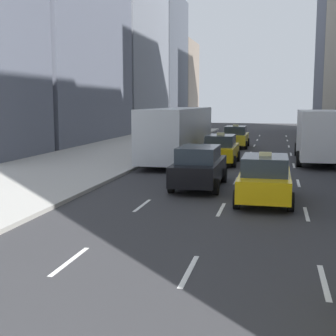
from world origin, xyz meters
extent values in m
cube|color=#ADAAA3|center=(-7.00, 27.00, 0.07)|extent=(8.00, 66.00, 0.15)
cube|color=white|center=(-0.20, 8.00, 0.01)|extent=(0.12, 2.00, 0.01)
cube|color=white|center=(-0.20, 14.00, 0.01)|extent=(0.12, 2.00, 0.01)
cube|color=white|center=(-0.20, 20.00, 0.01)|extent=(0.12, 2.00, 0.01)
cube|color=white|center=(-0.20, 26.00, 0.01)|extent=(0.12, 2.00, 0.01)
cube|color=white|center=(-0.20, 32.00, 0.01)|extent=(0.12, 2.00, 0.01)
cube|color=white|center=(-0.20, 38.00, 0.01)|extent=(0.12, 2.00, 0.01)
cube|color=white|center=(-0.20, 44.00, 0.01)|extent=(0.12, 2.00, 0.01)
cube|color=white|center=(-0.20, 50.00, 0.01)|extent=(0.12, 2.00, 0.01)
cube|color=white|center=(2.60, 8.00, 0.01)|extent=(0.12, 2.00, 0.01)
cube|color=white|center=(2.60, 14.00, 0.01)|extent=(0.12, 2.00, 0.01)
cube|color=white|center=(2.60, 20.00, 0.01)|extent=(0.12, 2.00, 0.01)
cube|color=white|center=(2.60, 26.00, 0.01)|extent=(0.12, 2.00, 0.01)
cube|color=white|center=(2.60, 32.00, 0.01)|extent=(0.12, 2.00, 0.01)
cube|color=white|center=(2.60, 38.00, 0.01)|extent=(0.12, 2.00, 0.01)
cube|color=white|center=(2.60, 44.00, 0.01)|extent=(0.12, 2.00, 0.01)
cube|color=white|center=(2.60, 50.00, 0.01)|extent=(0.12, 2.00, 0.01)
cube|color=white|center=(5.40, 8.00, 0.01)|extent=(0.12, 2.00, 0.01)
cube|color=white|center=(5.40, 14.00, 0.01)|extent=(0.12, 2.00, 0.01)
cube|color=white|center=(5.40, 20.00, 0.01)|extent=(0.12, 2.00, 0.01)
cube|color=white|center=(5.40, 26.00, 0.01)|extent=(0.12, 2.00, 0.01)
cube|color=white|center=(5.40, 32.00, 0.01)|extent=(0.12, 2.00, 0.01)
cube|color=white|center=(5.40, 38.00, 0.01)|extent=(0.12, 2.00, 0.01)
cube|color=white|center=(5.40, 44.00, 0.01)|extent=(0.12, 2.00, 0.01)
cube|color=white|center=(5.40, 50.00, 0.01)|extent=(0.12, 2.00, 0.01)
cube|color=slate|center=(-14.00, 38.54, 8.98)|extent=(6.00, 17.85, 17.97)
cube|color=gray|center=(-14.00, 56.57, 11.78)|extent=(6.00, 16.94, 23.55)
cube|color=#4C515B|center=(-14.00, 73.00, 10.16)|extent=(6.00, 14.42, 20.33)
cube|color=gray|center=(-14.00, 86.36, 7.40)|extent=(6.00, 11.82, 14.81)
cube|color=yellow|center=(1.20, 25.87, 0.71)|extent=(1.80, 4.40, 0.76)
cube|color=#28333D|center=(1.20, 25.60, 1.41)|extent=(1.58, 2.29, 0.64)
cube|color=#F2E599|center=(1.20, 25.60, 1.80)|extent=(0.44, 0.20, 0.14)
cylinder|color=black|center=(0.30, 27.23, 0.33)|extent=(0.22, 0.66, 0.66)
cylinder|color=black|center=(2.10, 27.23, 0.33)|extent=(0.22, 0.66, 0.66)
cylinder|color=black|center=(0.30, 24.50, 0.33)|extent=(0.22, 0.66, 0.66)
cylinder|color=black|center=(2.10, 24.50, 0.33)|extent=(0.22, 0.66, 0.66)
cube|color=yellow|center=(4.00, 15.61, 0.71)|extent=(1.80, 4.40, 0.76)
cube|color=#28333D|center=(4.00, 15.35, 1.41)|extent=(1.58, 2.29, 0.64)
cube|color=#F2E599|center=(4.00, 15.35, 1.80)|extent=(0.44, 0.20, 0.14)
cylinder|color=black|center=(3.10, 16.98, 0.33)|extent=(0.22, 0.66, 0.66)
cylinder|color=black|center=(4.90, 16.98, 0.33)|extent=(0.22, 0.66, 0.66)
cylinder|color=black|center=(3.10, 14.25, 0.33)|extent=(0.22, 0.66, 0.66)
cylinder|color=black|center=(4.90, 14.25, 0.33)|extent=(0.22, 0.66, 0.66)
cube|color=yellow|center=(1.20, 36.12, 0.71)|extent=(1.80, 4.40, 0.76)
cube|color=#28333D|center=(1.20, 35.86, 1.41)|extent=(1.58, 2.29, 0.64)
cube|color=#F2E599|center=(1.20, 35.86, 1.80)|extent=(0.44, 0.20, 0.14)
cylinder|color=black|center=(0.30, 37.49, 0.33)|extent=(0.22, 0.66, 0.66)
cylinder|color=black|center=(2.10, 37.49, 0.33)|extent=(0.22, 0.66, 0.66)
cylinder|color=black|center=(0.30, 34.76, 0.33)|extent=(0.22, 0.66, 0.66)
cylinder|color=black|center=(2.10, 34.76, 0.33)|extent=(0.22, 0.66, 0.66)
cube|color=black|center=(1.20, 17.98, 0.74)|extent=(1.80, 4.78, 0.82)
cube|color=#28333D|center=(1.20, 17.69, 1.47)|extent=(1.58, 2.49, 0.64)
cylinder|color=black|center=(0.30, 19.46, 0.33)|extent=(0.22, 0.66, 0.66)
cylinder|color=black|center=(2.10, 19.46, 0.33)|extent=(0.22, 0.66, 0.66)
cylinder|color=black|center=(0.30, 16.50, 0.33)|extent=(0.22, 0.66, 0.66)
cylinder|color=black|center=(2.10, 16.50, 0.33)|extent=(0.22, 0.66, 0.66)
cube|color=#B7BCC1|center=(-1.60, 27.01, 1.80)|extent=(2.50, 11.60, 2.90)
cube|color=#28333D|center=(-1.60, 32.76, 2.15)|extent=(2.30, 0.12, 1.40)
cube|color=#28333D|center=(-2.81, 27.01, 2.15)|extent=(0.08, 9.86, 1.10)
cube|color=yellow|center=(-1.60, 32.76, 3.05)|extent=(1.50, 0.10, 0.36)
cylinder|color=black|center=(-2.85, 30.61, 0.50)|extent=(0.30, 1.00, 1.00)
cylinder|color=black|center=(-0.35, 30.61, 0.50)|extent=(0.30, 1.00, 1.00)
cylinder|color=black|center=(-2.85, 23.82, 0.50)|extent=(0.30, 1.00, 1.00)
cylinder|color=black|center=(-0.35, 23.82, 0.50)|extent=(0.30, 1.00, 1.00)
cube|color=silver|center=(6.80, 31.07, 1.50)|extent=(2.10, 2.40, 2.10)
cube|color=#28333D|center=(6.80, 32.22, 1.80)|extent=(1.90, 0.10, 0.90)
cube|color=white|center=(6.80, 26.87, 1.80)|extent=(2.30, 6.00, 2.70)
cylinder|color=black|center=(5.75, 31.07, 0.45)|extent=(0.28, 0.90, 0.90)
cylinder|color=black|center=(7.85, 31.07, 0.45)|extent=(0.28, 0.90, 0.90)
cylinder|color=black|center=(5.65, 25.67, 0.45)|extent=(0.28, 0.90, 0.90)
camera|label=1|loc=(4.35, -1.60, 3.65)|focal=50.00mm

